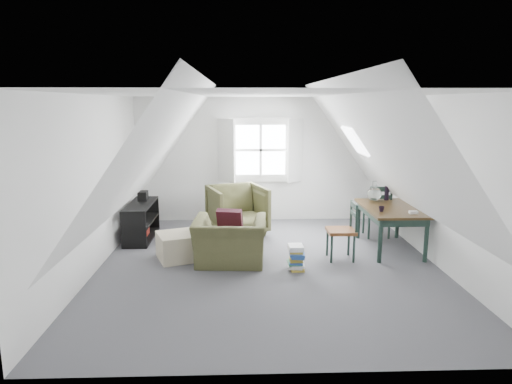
{
  "coord_description": "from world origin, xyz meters",
  "views": [
    {
      "loc": [
        -0.41,
        -6.43,
        2.38
      ],
      "look_at": [
        -0.17,
        0.6,
        1.0
      ],
      "focal_mm": 32.0,
      "sensor_mm": 36.0,
      "label": 1
    }
  ],
  "objects_px": {
    "armchair_near": "(230,263)",
    "ottoman": "(179,246)",
    "dining_chair_far": "(377,210)",
    "armchair_far": "(238,233)",
    "media_shelf": "(141,223)",
    "dining_table": "(391,213)",
    "dining_chair_near": "(343,230)",
    "magazine_stack": "(296,258)"
  },
  "relations": [
    {
      "from": "armchair_near",
      "to": "media_shelf",
      "type": "xyz_separation_m",
      "value": [
        -1.61,
        1.31,
        0.29
      ]
    },
    {
      "from": "ottoman",
      "to": "media_shelf",
      "type": "bearing_deg",
      "value": 126.78
    },
    {
      "from": "armchair_near",
      "to": "media_shelf",
      "type": "distance_m",
      "value": 2.09
    },
    {
      "from": "dining_table",
      "to": "media_shelf",
      "type": "bearing_deg",
      "value": 171.27
    },
    {
      "from": "armchair_near",
      "to": "dining_chair_near",
      "type": "xyz_separation_m",
      "value": [
        1.74,
        0.13,
        0.47
      ]
    },
    {
      "from": "armchair_near",
      "to": "armchair_far",
      "type": "distance_m",
      "value": 1.61
    },
    {
      "from": "magazine_stack",
      "to": "dining_chair_near",
      "type": "bearing_deg",
      "value": 29.44
    },
    {
      "from": "media_shelf",
      "to": "magazine_stack",
      "type": "distance_m",
      "value": 3.04
    },
    {
      "from": "armchair_near",
      "to": "magazine_stack",
      "type": "bearing_deg",
      "value": 166.22
    },
    {
      "from": "dining_table",
      "to": "dining_chair_near",
      "type": "height_order",
      "value": "dining_chair_near"
    },
    {
      "from": "ottoman",
      "to": "dining_chair_near",
      "type": "bearing_deg",
      "value": -2.19
    },
    {
      "from": "armchair_near",
      "to": "media_shelf",
      "type": "bearing_deg",
      "value": -35.31
    },
    {
      "from": "media_shelf",
      "to": "dining_table",
      "type": "bearing_deg",
      "value": -13.47
    },
    {
      "from": "ottoman",
      "to": "dining_table",
      "type": "xyz_separation_m",
      "value": [
        3.41,
        0.36,
        0.42
      ]
    },
    {
      "from": "armchair_far",
      "to": "dining_chair_far",
      "type": "height_order",
      "value": "dining_chair_far"
    },
    {
      "from": "dining_table",
      "to": "armchair_far",
      "type": "bearing_deg",
      "value": 158.82
    },
    {
      "from": "ottoman",
      "to": "dining_chair_far",
      "type": "distance_m",
      "value": 3.6
    },
    {
      "from": "armchair_near",
      "to": "dining_chair_near",
      "type": "relative_size",
      "value": 1.18
    },
    {
      "from": "armchair_near",
      "to": "ottoman",
      "type": "relative_size",
      "value": 1.75
    },
    {
      "from": "armchair_near",
      "to": "armchair_far",
      "type": "height_order",
      "value": "armchair_far"
    },
    {
      "from": "ottoman",
      "to": "magazine_stack",
      "type": "xyz_separation_m",
      "value": [
        1.76,
        -0.53,
        -0.02
      ]
    },
    {
      "from": "magazine_stack",
      "to": "ottoman",
      "type": "bearing_deg",
      "value": 163.2
    },
    {
      "from": "dining_chair_far",
      "to": "armchair_far",
      "type": "bearing_deg",
      "value": 5.12
    },
    {
      "from": "dining_chair_far",
      "to": "magazine_stack",
      "type": "height_order",
      "value": "dining_chair_far"
    },
    {
      "from": "ottoman",
      "to": "magazine_stack",
      "type": "height_order",
      "value": "ottoman"
    },
    {
      "from": "ottoman",
      "to": "magazine_stack",
      "type": "bearing_deg",
      "value": -16.8
    },
    {
      "from": "ottoman",
      "to": "media_shelf",
      "type": "height_order",
      "value": "media_shelf"
    },
    {
      "from": "armchair_far",
      "to": "magazine_stack",
      "type": "distance_m",
      "value": 2.11
    },
    {
      "from": "armchair_far",
      "to": "magazine_stack",
      "type": "xyz_separation_m",
      "value": [
        0.86,
        -1.91,
        0.18
      ]
    },
    {
      "from": "ottoman",
      "to": "dining_table",
      "type": "distance_m",
      "value": 3.45
    },
    {
      "from": "dining_chair_far",
      "to": "ottoman",
      "type": "bearing_deg",
      "value": 29.52
    },
    {
      "from": "media_shelf",
      "to": "ottoman",
      "type": "bearing_deg",
      "value": -56.91
    },
    {
      "from": "dining_chair_far",
      "to": "dining_table",
      "type": "bearing_deg",
      "value": 101.48
    },
    {
      "from": "media_shelf",
      "to": "magazine_stack",
      "type": "relative_size",
      "value": 3.46
    },
    {
      "from": "armchair_near",
      "to": "magazine_stack",
      "type": "relative_size",
      "value": 2.93
    },
    {
      "from": "ottoman",
      "to": "dining_table",
      "type": "height_order",
      "value": "dining_table"
    },
    {
      "from": "dining_chair_far",
      "to": "media_shelf",
      "type": "height_order",
      "value": "dining_chair_far"
    },
    {
      "from": "armchair_near",
      "to": "dining_chair_far",
      "type": "xyz_separation_m",
      "value": [
        2.62,
        1.3,
        0.5
      ]
    },
    {
      "from": "armchair_near",
      "to": "dining_table",
      "type": "relative_size",
      "value": 0.74
    },
    {
      "from": "armchair_far",
      "to": "ottoman",
      "type": "bearing_deg",
      "value": -142.72
    },
    {
      "from": "dining_chair_near",
      "to": "media_shelf",
      "type": "height_order",
      "value": "dining_chair_near"
    },
    {
      "from": "armchair_near",
      "to": "dining_chair_far",
      "type": "distance_m",
      "value": 2.97
    }
  ]
}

